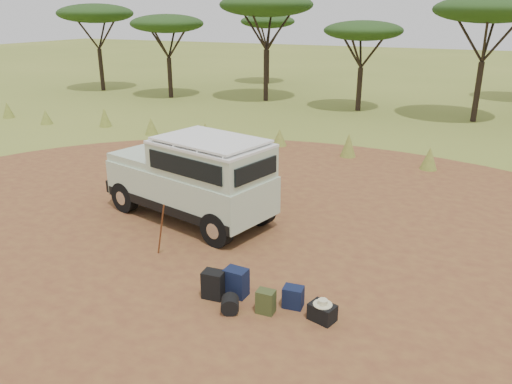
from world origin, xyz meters
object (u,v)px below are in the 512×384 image
at_px(backpack_black, 214,285).
at_px(duffel_navy, 293,297).
at_px(hard_case, 322,312).
at_px(backpack_navy, 236,282).
at_px(walking_staff, 161,230).
at_px(backpack_olive, 266,302).
at_px(safari_vehicle, 193,179).

bearing_deg(backpack_black, duffel_navy, 7.98).
bearing_deg(hard_case, backpack_navy, -166.71).
xyz_separation_m(backpack_black, duffel_navy, (1.52, 0.34, -0.07)).
xyz_separation_m(walking_staff, backpack_olive, (3.01, -1.02, -0.45)).
xyz_separation_m(backpack_navy, hard_case, (1.79, -0.09, -0.12)).
distance_m(backpack_black, duffel_navy, 1.56).
bearing_deg(walking_staff, hard_case, -71.47).
relative_size(backpack_navy, backpack_olive, 1.25).
bearing_deg(walking_staff, duffel_navy, -70.52).
xyz_separation_m(safari_vehicle, backpack_olive, (3.52, -3.23, -0.89)).
height_order(safari_vehicle, duffel_navy, safari_vehicle).
relative_size(walking_staff, backpack_olive, 3.14).
bearing_deg(hard_case, backpack_black, -159.62).
bearing_deg(safari_vehicle, duffel_navy, -22.26).
xyz_separation_m(walking_staff, backpack_navy, (2.25, -0.72, -0.40)).
distance_m(walking_staff, backpack_black, 2.16).
relative_size(backpack_black, hard_case, 1.22).
distance_m(backpack_navy, backpack_olive, 0.82).
bearing_deg(backpack_navy, backpack_black, -142.72).
xyz_separation_m(walking_staff, hard_case, (4.03, -0.81, -0.52)).
height_order(safari_vehicle, hard_case, safari_vehicle).
relative_size(walking_staff, duffel_navy, 3.46).
distance_m(backpack_olive, hard_case, 1.05).
distance_m(backpack_navy, duffel_navy, 1.16).
height_order(walking_staff, backpack_olive, walking_staff).
bearing_deg(hard_case, walking_staff, -175.20).
bearing_deg(backpack_black, hard_case, -0.56).
distance_m(safari_vehicle, backpack_olive, 4.86).
xyz_separation_m(duffel_navy, hard_case, (0.63, -0.19, -0.05)).
height_order(safari_vehicle, backpack_black, safari_vehicle).
bearing_deg(safari_vehicle, hard_case, -19.93).
bearing_deg(backpack_black, walking_staff, 147.98).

